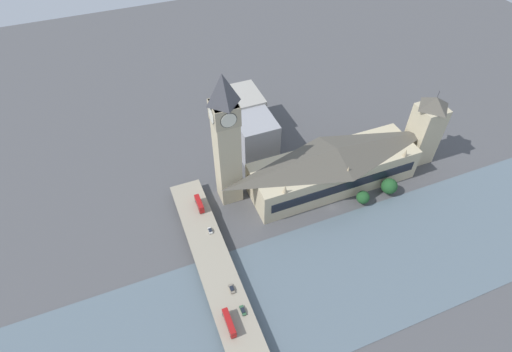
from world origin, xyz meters
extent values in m
plane|color=#4C4C4F|center=(0.00, 0.00, 0.00)|extent=(600.00, 600.00, 0.00)
cube|color=slate|center=(-37.81, 0.00, 0.15)|extent=(63.63, 360.00, 0.30)
cube|color=#C1B28E|center=(16.51, -8.00, 9.81)|extent=(27.02, 93.10, 19.63)
cube|color=black|center=(2.85, -8.00, 10.79)|extent=(0.40, 85.65, 5.89)
pyramid|color=#514C42|center=(16.51, -8.00, 23.14)|extent=(26.48, 91.23, 7.03)
cone|color=tan|center=(4.00, -43.38, 22.13)|extent=(2.20, 2.20, 5.00)
cone|color=tan|center=(4.00, -8.00, 22.13)|extent=(2.20, 2.20, 5.00)
cone|color=tan|center=(4.00, 27.38, 22.13)|extent=(2.20, 2.20, 5.00)
cube|color=#C1B28E|center=(28.87, 48.26, 30.81)|extent=(11.42, 11.42, 61.61)
cube|color=tan|center=(28.87, 48.26, 56.47)|extent=(12.11, 12.11, 10.28)
cylinder|color=black|center=(22.99, 48.26, 56.47)|extent=(0.50, 7.89, 7.89)
cylinder|color=silver|center=(22.87, 48.26, 56.47)|extent=(0.62, 7.31, 7.31)
cylinder|color=black|center=(34.76, 48.26, 56.47)|extent=(0.50, 7.89, 7.89)
cylinder|color=silver|center=(34.88, 48.26, 56.47)|extent=(0.62, 7.31, 7.31)
cylinder|color=black|center=(28.87, 42.37, 56.47)|extent=(7.89, 0.50, 7.89)
cylinder|color=silver|center=(28.87, 42.26, 56.47)|extent=(7.31, 0.62, 7.31)
cylinder|color=black|center=(28.87, 54.14, 56.47)|extent=(7.89, 0.50, 7.89)
cylinder|color=silver|center=(28.87, 54.26, 56.47)|extent=(7.31, 0.62, 7.31)
pyramid|color=#424247|center=(28.87, 48.26, 69.12)|extent=(11.65, 11.65, 15.01)
cube|color=#C1B28E|center=(16.51, -65.76, 18.54)|extent=(14.42, 14.42, 37.07)
pyramid|color=#514C42|center=(16.51, -65.76, 40.32)|extent=(14.42, 14.42, 6.49)
cylinder|color=#333338|center=(16.51, -65.76, 45.56)|extent=(0.30, 0.30, 4.00)
cube|color=gray|center=(-37.81, 70.14, 2.19)|extent=(3.00, 13.88, 4.38)
cube|color=gray|center=(17.93, 70.14, 2.19)|extent=(3.00, 13.88, 4.38)
cube|color=gray|center=(-37.81, 70.14, 4.98)|extent=(159.25, 16.33, 1.20)
cube|color=red|center=(22.43, 66.98, 6.95)|extent=(10.18, 2.54, 1.88)
cube|color=black|center=(22.43, 66.98, 7.32)|extent=(9.16, 2.60, 0.83)
cube|color=red|center=(22.43, 66.98, 8.99)|extent=(9.97, 2.54, 2.20)
cube|color=black|center=(22.43, 66.98, 9.10)|extent=(9.16, 2.60, 1.06)
cube|color=#A01515|center=(22.43, 66.98, 10.17)|extent=(9.87, 2.42, 0.16)
cylinder|color=black|center=(26.65, 65.82, 6.12)|extent=(1.08, 0.28, 1.08)
cylinder|color=black|center=(26.65, 68.14, 6.12)|extent=(1.08, 0.28, 1.08)
cylinder|color=black|center=(18.31, 65.82, 6.12)|extent=(1.08, 0.28, 1.08)
cylinder|color=black|center=(18.31, 68.14, 6.12)|extent=(1.08, 0.28, 1.08)
cube|color=red|center=(-43.18, 73.30, 6.94)|extent=(11.71, 2.44, 1.87)
cube|color=black|center=(-43.18, 73.30, 7.31)|extent=(10.54, 2.50, 0.82)
cube|color=red|center=(-43.18, 73.30, 8.97)|extent=(11.47, 2.44, 2.19)
cube|color=black|center=(-43.18, 73.30, 9.08)|extent=(10.54, 2.50, 1.05)
cube|color=#A01515|center=(-43.18, 73.30, 10.14)|extent=(11.36, 2.32, 0.16)
cylinder|color=black|center=(-38.19, 72.19, 6.11)|extent=(1.07, 0.28, 1.07)
cylinder|color=black|center=(-38.19, 74.41, 6.11)|extent=(1.07, 0.28, 1.07)
cylinder|color=black|center=(-48.07, 72.19, 6.11)|extent=(1.07, 0.28, 1.07)
cylinder|color=black|center=(-48.07, 74.41, 6.11)|extent=(1.07, 0.28, 1.07)
cube|color=#2D5638|center=(-39.45, 66.03, 6.12)|extent=(4.57, 1.71, 0.61)
cube|color=black|center=(-39.59, 66.03, 6.65)|extent=(2.38, 1.54, 0.44)
cylinder|color=black|center=(-37.63, 65.27, 5.91)|extent=(0.66, 0.22, 0.66)
cylinder|color=black|center=(-37.63, 66.80, 5.91)|extent=(0.66, 0.22, 0.66)
cylinder|color=black|center=(-41.27, 65.27, 5.91)|extent=(0.66, 0.22, 0.66)
cylinder|color=black|center=(-41.27, 66.80, 5.91)|extent=(0.66, 0.22, 0.66)
cube|color=silver|center=(5.37, 66.58, 6.09)|extent=(3.83, 1.71, 0.59)
cube|color=black|center=(5.25, 66.58, 6.68)|extent=(1.99, 1.53, 0.58)
cylinder|color=black|center=(6.86, 65.82, 5.88)|extent=(0.60, 0.22, 0.60)
cylinder|color=black|center=(6.86, 67.35, 5.88)|extent=(0.60, 0.22, 0.60)
cylinder|color=black|center=(3.88, 65.82, 5.88)|extent=(0.60, 0.22, 0.60)
cylinder|color=black|center=(3.88, 67.35, 5.88)|extent=(0.60, 0.22, 0.60)
cube|color=slate|center=(-28.27, 67.04, 6.12)|extent=(4.58, 1.80, 0.59)
cube|color=black|center=(-28.41, 67.04, 6.65)|extent=(2.38, 1.62, 0.47)
cylinder|color=black|center=(-26.46, 66.23, 5.92)|extent=(0.68, 0.22, 0.68)
cylinder|color=black|center=(-26.46, 67.85, 5.92)|extent=(0.68, 0.22, 0.68)
cylinder|color=black|center=(-30.08, 66.23, 5.92)|extent=(0.68, 0.22, 0.68)
cylinder|color=black|center=(-30.08, 67.85, 5.92)|extent=(0.68, 0.22, 0.68)
cube|color=gray|center=(86.33, 22.59, 12.21)|extent=(18.27, 16.47, 24.43)
cube|color=#939399|center=(61.13, 21.64, 11.90)|extent=(31.05, 22.22, 23.81)
cube|color=#A39E93|center=(83.37, 19.18, 12.54)|extent=(26.69, 20.20, 25.09)
cylinder|color=brown|center=(-3.12, -16.09, 1.01)|extent=(0.70, 0.70, 2.02)
sphere|color=#1E4C23|center=(-3.12, -16.09, 5.05)|extent=(7.13, 7.13, 7.13)
cylinder|color=brown|center=(-2.10, -33.26, 1.10)|extent=(0.70, 0.70, 2.20)
sphere|color=#1E4C23|center=(-2.10, -33.26, 5.94)|extent=(8.81, 8.81, 8.81)
camera|label=1|loc=(-112.45, 89.18, 165.71)|focal=28.00mm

